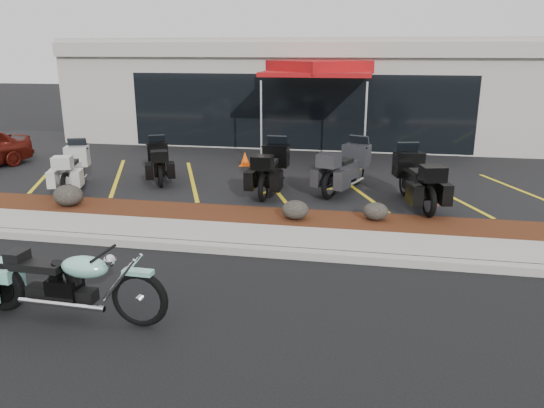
% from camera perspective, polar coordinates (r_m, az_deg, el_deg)
% --- Properties ---
extents(ground, '(90.00, 90.00, 0.00)m').
position_cam_1_polar(ground, '(9.12, -6.88, -7.21)').
color(ground, black).
rests_on(ground, ground).
extents(curb, '(24.00, 0.25, 0.15)m').
position_cam_1_polar(curb, '(9.89, -5.34, -4.78)').
color(curb, gray).
rests_on(curb, ground).
extents(sidewalk, '(24.00, 1.20, 0.15)m').
position_cam_1_polar(sidewalk, '(10.52, -4.30, -3.43)').
color(sidewalk, gray).
rests_on(sidewalk, ground).
extents(mulch_bed, '(24.00, 1.20, 0.16)m').
position_cam_1_polar(mulch_bed, '(11.62, -2.79, -1.44)').
color(mulch_bed, black).
rests_on(mulch_bed, ground).
extents(upper_lot, '(26.00, 9.60, 0.15)m').
position_cam_1_polar(upper_lot, '(16.74, 1.50, 4.10)').
color(upper_lot, black).
rests_on(upper_lot, ground).
extents(dealership_building, '(18.00, 8.16, 4.00)m').
position_cam_1_polar(dealership_building, '(22.63, 4.15, 12.21)').
color(dealership_building, '#ACA59B').
rests_on(dealership_building, ground).
extents(boulder_left, '(0.69, 0.58, 0.49)m').
position_cam_1_polar(boulder_left, '(12.99, -21.08, 0.88)').
color(boulder_left, black).
rests_on(boulder_left, mulch_bed).
extents(boulder_mid, '(0.57, 0.48, 0.41)m').
position_cam_1_polar(boulder_mid, '(11.18, 2.52, -0.63)').
color(boulder_mid, black).
rests_on(boulder_mid, mulch_bed).
extents(boulder_right, '(0.53, 0.44, 0.38)m').
position_cam_1_polar(boulder_right, '(11.33, 11.07, -0.78)').
color(boulder_right, black).
rests_on(boulder_right, mulch_bed).
extents(hero_cruiser, '(3.06, 0.88, 1.07)m').
position_cam_1_polar(hero_cruiser, '(7.36, -14.08, -9.03)').
color(hero_cruiser, '#80C7B7').
rests_on(hero_cruiser, ground).
extents(touring_white, '(1.38, 2.22, 1.21)m').
position_cam_1_polar(touring_white, '(15.14, -20.07, 4.42)').
color(touring_white, beige).
rests_on(touring_white, upper_lot).
extents(touring_black_front, '(1.52, 2.14, 1.16)m').
position_cam_1_polar(touring_black_front, '(15.43, -12.18, 5.17)').
color(touring_black_front, black).
rests_on(touring_black_front, upper_lot).
extents(touring_black_mid, '(0.92, 2.29, 1.32)m').
position_cam_1_polar(touring_black_mid, '(13.97, 0.54, 4.72)').
color(touring_black_mid, black).
rests_on(touring_black_mid, upper_lot).
extents(touring_grey, '(1.66, 2.44, 1.32)m').
position_cam_1_polar(touring_grey, '(14.14, 9.25, 4.66)').
color(touring_grey, '#2E2E33').
rests_on(touring_grey, upper_lot).
extents(touring_black_rear, '(1.43, 2.47, 1.35)m').
position_cam_1_polar(touring_black_rear, '(13.24, 14.23, 3.63)').
color(touring_black_rear, black).
rests_on(touring_black_rear, upper_lot).
extents(traffic_cone, '(0.37, 0.37, 0.43)m').
position_cam_1_polar(traffic_cone, '(16.43, -2.92, 4.89)').
color(traffic_cone, '#F34F08').
rests_on(traffic_cone, upper_lot).
extents(popup_canopy, '(3.83, 3.83, 3.12)m').
position_cam_1_polar(popup_canopy, '(17.49, 5.07, 14.21)').
color(popup_canopy, silver).
rests_on(popup_canopy, upper_lot).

